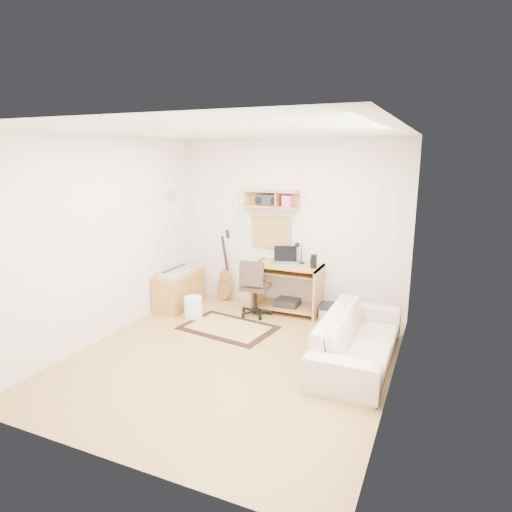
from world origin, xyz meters
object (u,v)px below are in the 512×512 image
at_px(task_chair, 255,287).
at_px(printer, 335,312).
at_px(desk, 288,288).
at_px(cabinet, 179,289).
at_px(sofa, 359,330).

distance_m(task_chair, printer, 1.24).
bearing_deg(desk, cabinet, -165.14).
distance_m(task_chair, cabinet, 1.28).
relative_size(task_chair, cabinet, 0.98).
height_order(task_chair, cabinet, task_chair).
xyz_separation_m(desk, task_chair, (-0.39, -0.33, 0.07)).
height_order(printer, sofa, sofa).
xyz_separation_m(cabinet, sofa, (2.96, -0.78, 0.11)).
height_order(task_chair, sofa, task_chair).
distance_m(cabinet, printer, 2.45).
distance_m(desk, task_chair, 0.51).
xyz_separation_m(task_chair, sofa, (1.69, -0.89, -0.06)).
bearing_deg(printer, desk, 169.48).
xyz_separation_m(desk, cabinet, (-1.66, -0.44, -0.10)).
bearing_deg(cabinet, printer, 11.57).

